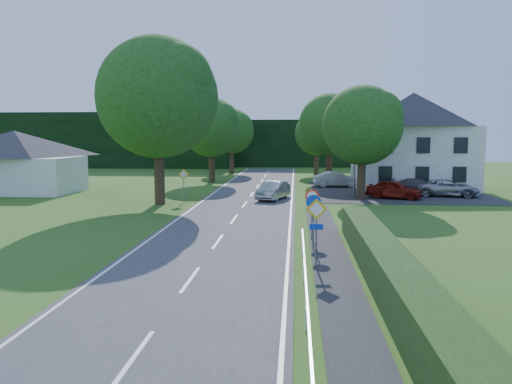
# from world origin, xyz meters

# --- Properties ---
(ground) EXTENTS (160.00, 160.00, 0.00)m
(ground) POSITION_xyz_m (0.00, 0.00, 0.00)
(ground) COLOR #2E5117
(ground) RESTS_ON ground
(road) EXTENTS (7.00, 80.00, 0.04)m
(road) POSITION_xyz_m (0.00, 20.00, 0.02)
(road) COLOR #39393C
(road) RESTS_ON ground
(footpath) EXTENTS (1.50, 44.00, 0.04)m
(footpath) POSITION_xyz_m (4.95, 2.00, 0.02)
(footpath) COLOR black
(footpath) RESTS_ON ground
(parking_pad) EXTENTS (14.00, 16.00, 0.04)m
(parking_pad) POSITION_xyz_m (12.00, 33.00, 0.02)
(parking_pad) COLOR black
(parking_pad) RESTS_ON ground
(line_edge_left) EXTENTS (0.12, 80.00, 0.01)m
(line_edge_left) POSITION_xyz_m (-3.25, 20.00, 0.04)
(line_edge_left) COLOR white
(line_edge_left) RESTS_ON road
(line_edge_right) EXTENTS (0.12, 80.00, 0.01)m
(line_edge_right) POSITION_xyz_m (3.25, 20.00, 0.04)
(line_edge_right) COLOR white
(line_edge_right) RESTS_ON road
(line_centre) EXTENTS (0.12, 80.00, 0.01)m
(line_centre) POSITION_xyz_m (0.00, 20.00, 0.04)
(line_centre) COLOR white
(line_centre) RESTS_ON road
(guardrail) EXTENTS (0.12, 26.00, 0.69)m
(guardrail) POSITION_xyz_m (3.85, -1.00, 0.34)
(guardrail) COLOR silver
(guardrail) RESTS_ON ground
(hedge_right) EXTENTS (1.20, 30.00, 1.30)m
(hedge_right) POSITION_xyz_m (6.50, 0.00, 0.65)
(hedge_right) COLOR black
(hedge_right) RESTS_ON ground
(tree_main) EXTENTS (9.40, 9.40, 11.64)m
(tree_main) POSITION_xyz_m (-6.00, 24.00, 5.82)
(tree_main) COLOR #1B4314
(tree_main) RESTS_ON ground
(tree_left_far) EXTENTS (7.00, 7.00, 8.58)m
(tree_left_far) POSITION_xyz_m (-5.00, 40.00, 4.29)
(tree_left_far) COLOR #1B4314
(tree_left_far) RESTS_ON ground
(tree_right_far) EXTENTS (7.40, 7.40, 9.09)m
(tree_right_far) POSITION_xyz_m (7.00, 42.00, 4.54)
(tree_right_far) COLOR #1B4314
(tree_right_far) RESTS_ON ground
(tree_left_back) EXTENTS (6.60, 6.60, 8.07)m
(tree_left_back) POSITION_xyz_m (-4.50, 52.00, 4.04)
(tree_left_back) COLOR #1B4314
(tree_left_back) RESTS_ON ground
(tree_right_back) EXTENTS (6.20, 6.20, 7.56)m
(tree_right_back) POSITION_xyz_m (6.00, 50.00, 3.78)
(tree_right_back) COLOR #1B4314
(tree_right_back) RESTS_ON ground
(tree_right_mid) EXTENTS (7.00, 7.00, 8.58)m
(tree_right_mid) POSITION_xyz_m (8.50, 28.00, 4.29)
(tree_right_mid) COLOR #1B4314
(tree_right_mid) RESTS_ON ground
(treeline_left) EXTENTS (44.00, 6.00, 8.00)m
(treeline_left) POSITION_xyz_m (-28.00, 62.00, 4.00)
(treeline_left) COLOR black
(treeline_left) RESTS_ON ground
(treeline_right) EXTENTS (30.00, 5.00, 7.00)m
(treeline_right) POSITION_xyz_m (8.00, 66.00, 3.50)
(treeline_right) COLOR black
(treeline_right) RESTS_ON ground
(bungalow_left) EXTENTS (11.00, 6.50, 5.20)m
(bungalow_left) POSITION_xyz_m (-20.00, 30.00, 2.71)
(bungalow_left) COLOR silver
(bungalow_left) RESTS_ON ground
(house_white) EXTENTS (10.60, 8.40, 8.60)m
(house_white) POSITION_xyz_m (14.00, 36.00, 4.41)
(house_white) COLOR silver
(house_white) RESTS_ON ground
(streetlight) EXTENTS (2.03, 0.18, 8.00)m
(streetlight) POSITION_xyz_m (8.06, 30.00, 4.46)
(streetlight) COLOR slate
(streetlight) RESTS_ON ground
(sign_priority_right) EXTENTS (0.78, 0.09, 2.59)m
(sign_priority_right) POSITION_xyz_m (4.30, 7.98, 1.80)
(sign_priority_right) COLOR slate
(sign_priority_right) RESTS_ON ground
(sign_roundabout) EXTENTS (0.64, 0.08, 2.37)m
(sign_roundabout) POSITION_xyz_m (4.30, 10.98, 1.67)
(sign_roundabout) COLOR slate
(sign_roundabout) RESTS_ON ground
(sign_speed_limit) EXTENTS (0.64, 0.11, 2.37)m
(sign_speed_limit) POSITION_xyz_m (4.30, 12.97, 1.77)
(sign_speed_limit) COLOR slate
(sign_speed_limit) RESTS_ON ground
(sign_priority_left) EXTENTS (0.78, 0.09, 2.44)m
(sign_priority_left) POSITION_xyz_m (-4.50, 24.98, 1.72)
(sign_priority_left) COLOR slate
(sign_priority_left) RESTS_ON ground
(moving_car) EXTENTS (2.57, 4.37, 1.36)m
(moving_car) POSITION_xyz_m (1.87, 26.90, 0.72)
(moving_car) COLOR #B2B1B6
(moving_car) RESTS_ON road
(motorcycle) EXTENTS (0.92, 1.91, 0.96)m
(motorcycle) POSITION_xyz_m (1.76, 30.30, 0.52)
(motorcycle) COLOR black
(motorcycle) RESTS_ON road
(parked_car_red) EXTENTS (4.47, 3.09, 1.41)m
(parked_car_red) POSITION_xyz_m (11.01, 28.18, 0.75)
(parked_car_red) COLOR maroon
(parked_car_red) RESTS_ON parking_pad
(parked_car_silver_a) EXTENTS (4.38, 1.65, 1.43)m
(parked_car_silver_a) POSITION_xyz_m (7.34, 36.22, 0.75)
(parked_car_silver_a) COLOR #A3A4A7
(parked_car_silver_a) RESTS_ON parking_pad
(parked_car_grey) EXTENTS (4.73, 2.79, 1.28)m
(parked_car_grey) POSITION_xyz_m (13.53, 30.88, 0.68)
(parked_car_grey) COLOR #454549
(parked_car_grey) RESTS_ON parking_pad
(parked_car_silver_b) EXTENTS (5.08, 3.07, 1.32)m
(parked_car_silver_b) POSITION_xyz_m (15.49, 29.85, 0.70)
(parked_car_silver_b) COLOR #9D9BA2
(parked_car_silver_b) RESTS_ON parking_pad
(parasol) EXTENTS (2.09, 2.13, 1.86)m
(parasol) POSITION_xyz_m (10.83, 34.27, 0.97)
(parasol) COLOR #D34110
(parasol) RESTS_ON parking_pad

